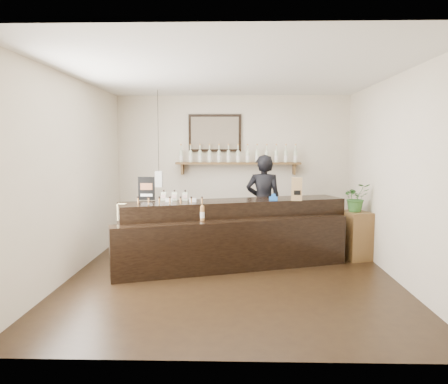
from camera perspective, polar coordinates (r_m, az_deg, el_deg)
name	(u,v)px	position (r m, az deg, el deg)	size (l,w,h in m)	color
ground	(231,275)	(6.32, 0.98, -10.81)	(5.00, 5.00, 0.00)	black
room_shell	(232,155)	(6.05, 1.01, 4.83)	(5.00, 5.00, 5.00)	beige
back_wall_decor	(225,150)	(8.42, 0.18, 5.50)	(2.66, 0.96, 1.69)	brown
counter	(234,235)	(6.75, 1.27, -5.64)	(3.55, 2.03, 1.15)	black
promo_sign	(146,188)	(6.92, -10.09, 0.46)	(0.26, 0.03, 0.36)	black
paper_bag	(297,189)	(6.84, 9.48, 0.39)	(0.18, 0.14, 0.36)	#A3854E
tape_dispenser	(273,198)	(6.81, 6.48, -0.75)	(0.14, 0.08, 0.11)	#1854AC
side_cabinet	(355,235)	(7.44, 16.72, -5.41)	(0.52, 0.62, 0.77)	brown
potted_plant	(356,197)	(7.35, 16.87, -0.69)	(0.41, 0.36, 0.46)	#316528
shopkeeper	(263,196)	(7.66, 5.18, -0.58)	(0.69, 0.46, 1.90)	black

